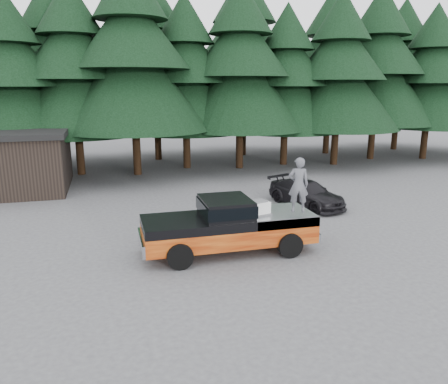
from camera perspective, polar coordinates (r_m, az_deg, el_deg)
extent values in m
plane|color=#454548|center=(14.96, -3.13, -8.22)|extent=(120.00, 120.00, 0.00)
cube|color=black|center=(14.66, 0.23, -1.95)|extent=(1.66, 1.90, 0.59)
cube|color=white|center=(14.81, 4.58, -2.15)|extent=(0.75, 0.68, 0.43)
imported|color=#53545A|center=(15.16, 9.70, 0.95)|extent=(0.80, 0.64, 1.90)
imported|color=black|center=(21.06, 10.71, -0.17)|extent=(2.97, 4.48, 1.21)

